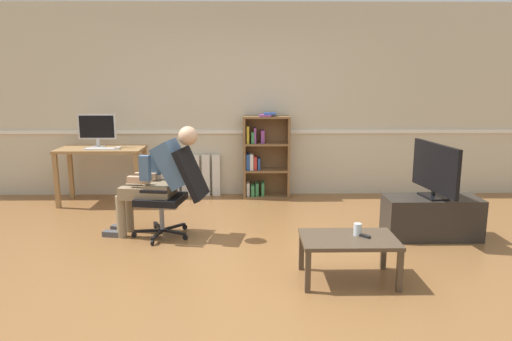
{
  "coord_description": "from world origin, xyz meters",
  "views": [
    {
      "loc": [
        0.06,
        -4.17,
        1.7
      ],
      "look_at": [
        0.15,
        0.85,
        0.7
      ],
      "focal_mm": 33.28,
      "sensor_mm": 36.0,
      "label": 1
    }
  ],
  "objects_px": {
    "keyboard": "(100,149)",
    "office_chair": "(175,189)",
    "person_seated": "(159,178)",
    "tv_stand": "(431,217)",
    "spare_remote": "(362,235)",
    "imac_monitor": "(97,128)",
    "computer_desk": "(101,157)",
    "tv_screen": "(435,169)",
    "radiator": "(191,175)",
    "coffee_table": "(349,243)",
    "bookshelf": "(263,157)",
    "computer_mouse": "(118,148)",
    "drinking_glass": "(358,229)"
  },
  "relations": [
    {
      "from": "imac_monitor",
      "to": "spare_remote",
      "type": "bearing_deg",
      "value": -41.14
    },
    {
      "from": "computer_mouse",
      "to": "bookshelf",
      "type": "height_order",
      "value": "bookshelf"
    },
    {
      "from": "radiator",
      "to": "coffee_table",
      "type": "distance_m",
      "value": 3.39
    },
    {
      "from": "office_chair",
      "to": "radiator",
      "type": "bearing_deg",
      "value": -168.72
    },
    {
      "from": "person_seated",
      "to": "computer_mouse",
      "type": "bearing_deg",
      "value": -139.3
    },
    {
      "from": "person_seated",
      "to": "tv_stand",
      "type": "xyz_separation_m",
      "value": [
        2.9,
        -0.1,
        -0.42
      ]
    },
    {
      "from": "computer_desk",
      "to": "drinking_glass",
      "type": "height_order",
      "value": "computer_desk"
    },
    {
      "from": "bookshelf",
      "to": "keyboard",
      "type": "bearing_deg",
      "value": -168.67
    },
    {
      "from": "keyboard",
      "to": "spare_remote",
      "type": "relative_size",
      "value": 2.55
    },
    {
      "from": "keyboard",
      "to": "radiator",
      "type": "height_order",
      "value": "keyboard"
    },
    {
      "from": "computer_mouse",
      "to": "spare_remote",
      "type": "relative_size",
      "value": 0.67
    },
    {
      "from": "computer_desk",
      "to": "coffee_table",
      "type": "distance_m",
      "value": 3.81
    },
    {
      "from": "office_chair",
      "to": "drinking_glass",
      "type": "distance_m",
      "value": 2.02
    },
    {
      "from": "imac_monitor",
      "to": "bookshelf",
      "type": "height_order",
      "value": "bookshelf"
    },
    {
      "from": "coffee_table",
      "to": "tv_screen",
      "type": "bearing_deg",
      "value": 43.66
    },
    {
      "from": "computer_desk",
      "to": "coffee_table",
      "type": "height_order",
      "value": "computer_desk"
    },
    {
      "from": "drinking_glass",
      "to": "office_chair",
      "type": "bearing_deg",
      "value": 147.62
    },
    {
      "from": "office_chair",
      "to": "coffee_table",
      "type": "distance_m",
      "value": 1.99
    },
    {
      "from": "tv_stand",
      "to": "spare_remote",
      "type": "xyz_separation_m",
      "value": [
        -1.0,
        -1.04,
        0.16
      ]
    },
    {
      "from": "drinking_glass",
      "to": "computer_desk",
      "type": "bearing_deg",
      "value": 139.17
    },
    {
      "from": "computer_desk",
      "to": "tv_screen",
      "type": "relative_size",
      "value": 1.28
    },
    {
      "from": "spare_remote",
      "to": "coffee_table",
      "type": "bearing_deg",
      "value": -31.36
    },
    {
      "from": "imac_monitor",
      "to": "computer_mouse",
      "type": "bearing_deg",
      "value": -31.6
    },
    {
      "from": "person_seated",
      "to": "computer_desk",
      "type": "bearing_deg",
      "value": -133.92
    },
    {
      "from": "radiator",
      "to": "coffee_table",
      "type": "xyz_separation_m",
      "value": [
        1.67,
        -2.95,
        0.03
      ]
    },
    {
      "from": "computer_mouse",
      "to": "person_seated",
      "type": "bearing_deg",
      "value": -59.05
    },
    {
      "from": "office_chair",
      "to": "tv_screen",
      "type": "distance_m",
      "value": 2.74
    },
    {
      "from": "bookshelf",
      "to": "radiator",
      "type": "bearing_deg",
      "value": 174.61
    },
    {
      "from": "imac_monitor",
      "to": "drinking_glass",
      "type": "height_order",
      "value": "imac_monitor"
    },
    {
      "from": "radiator",
      "to": "spare_remote",
      "type": "xyz_separation_m",
      "value": [
        1.78,
        -2.92,
        0.09
      ]
    },
    {
      "from": "keyboard",
      "to": "office_chair",
      "type": "distance_m",
      "value": 1.75
    },
    {
      "from": "computer_desk",
      "to": "bookshelf",
      "type": "relative_size",
      "value": 0.93
    },
    {
      "from": "spare_remote",
      "to": "keyboard",
      "type": "bearing_deg",
      "value": -84.23
    },
    {
      "from": "computer_mouse",
      "to": "coffee_table",
      "type": "xyz_separation_m",
      "value": [
        2.55,
        -2.44,
        -0.44
      ]
    },
    {
      "from": "bookshelf",
      "to": "coffee_table",
      "type": "xyz_separation_m",
      "value": [
        0.63,
        -2.85,
        -0.24
      ]
    },
    {
      "from": "bookshelf",
      "to": "office_chair",
      "type": "relative_size",
      "value": 1.24
    },
    {
      "from": "tv_stand",
      "to": "office_chair",
      "type": "bearing_deg",
      "value": 178.44
    },
    {
      "from": "computer_desk",
      "to": "spare_remote",
      "type": "relative_size",
      "value": 7.49
    },
    {
      "from": "keyboard",
      "to": "office_chair",
      "type": "bearing_deg",
      "value": -47.79
    },
    {
      "from": "drinking_glass",
      "to": "spare_remote",
      "type": "bearing_deg",
      "value": -43.11
    },
    {
      "from": "person_seated",
      "to": "coffee_table",
      "type": "relative_size",
      "value": 1.5
    },
    {
      "from": "radiator",
      "to": "tv_stand",
      "type": "xyz_separation_m",
      "value": [
        2.78,
        -1.89,
        -0.07
      ]
    },
    {
      "from": "computer_mouse",
      "to": "tv_screen",
      "type": "height_order",
      "value": "tv_screen"
    },
    {
      "from": "spare_remote",
      "to": "tv_screen",
      "type": "bearing_deg",
      "value": -178.62
    },
    {
      "from": "office_chair",
      "to": "coffee_table",
      "type": "xyz_separation_m",
      "value": [
        1.62,
        -1.14,
        -0.19
      ]
    },
    {
      "from": "imac_monitor",
      "to": "keyboard",
      "type": "bearing_deg",
      "value": -67.61
    },
    {
      "from": "imac_monitor",
      "to": "radiator",
      "type": "distance_m",
      "value": 1.43
    },
    {
      "from": "office_chair",
      "to": "tv_screen",
      "type": "xyz_separation_m",
      "value": [
        2.73,
        -0.07,
        0.22
      ]
    },
    {
      "from": "imac_monitor",
      "to": "drinking_glass",
      "type": "bearing_deg",
      "value": -41.11
    },
    {
      "from": "tv_stand",
      "to": "tv_screen",
      "type": "bearing_deg",
      "value": 7.48
    }
  ]
}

